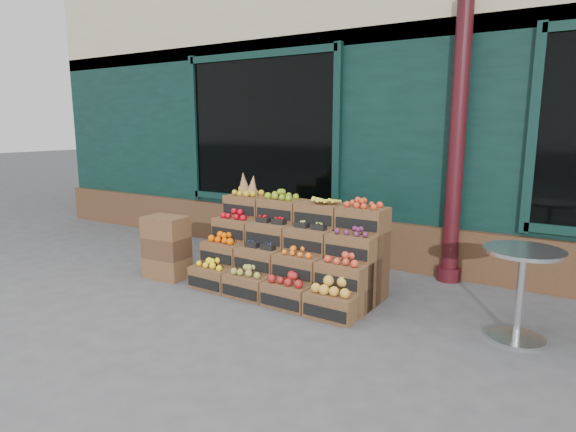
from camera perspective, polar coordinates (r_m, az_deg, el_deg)
The scene contains 6 objects.
ground at distance 4.74m, azimuth -2.51°, elevation -11.77°, with size 60.00×60.00×0.00m, color #49494C.
shop_facade at distance 9.07m, azimuth 16.61°, elevation 14.02°, with size 12.00×6.24×4.80m.
crate_display at distance 5.31m, azimuth 0.21°, elevation -4.79°, with size 2.04×1.04×1.26m.
spare_crates at distance 5.94m, azimuth -14.20°, elevation -3.60°, with size 0.52×0.38×0.75m.
bistro_table at distance 4.51m, azimuth 25.89°, elevation -7.26°, with size 0.64×0.64×0.80m.
shopkeeper at distance 7.95m, azimuth -3.36°, elevation 4.84°, with size 0.73×0.48×1.99m, color #18552D.
Camera 1 is at (2.49, -3.59, 1.82)m, focal length 30.00 mm.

